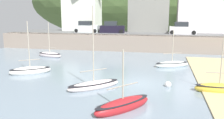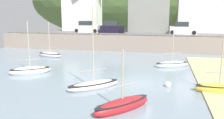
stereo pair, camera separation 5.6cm
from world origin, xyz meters
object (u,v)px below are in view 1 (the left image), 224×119
(waterfront_building_left, at_px, (82,8))
(waterfront_building_right, at_px, (205,1))
(fishing_boat_green, at_px, (50,55))
(parked_car_by_wall, at_px, (112,28))
(motorboat_with_cabin, at_px, (219,88))
(parked_car_end_of_row, at_px, (182,29))
(dinghy_open_wooden, at_px, (30,70))
(parked_car_near_slipway, at_px, (87,28))
(rowboat_small_beached, at_px, (172,64))
(sailboat_white_hull, at_px, (94,85))
(sailboat_blue_trim, at_px, (123,105))
(mooring_buoy, at_px, (168,85))

(waterfront_building_left, relative_size, waterfront_building_right, 0.79)
(fishing_boat_green, bearing_deg, waterfront_building_left, 106.39)
(waterfront_building_left, bearing_deg, parked_car_by_wall, -33.68)
(motorboat_with_cabin, height_order, parked_car_end_of_row, motorboat_with_cabin)
(dinghy_open_wooden, bearing_deg, parked_car_near_slipway, 57.57)
(waterfront_building_left, relative_size, rowboat_small_beached, 2.00)
(rowboat_small_beached, relative_size, parked_car_by_wall, 0.99)
(motorboat_with_cabin, distance_m, parked_car_end_of_row, 22.05)
(sailboat_white_hull, bearing_deg, parked_car_by_wall, 55.41)
(waterfront_building_right, relative_size, rowboat_small_beached, 2.54)
(sailboat_blue_trim, relative_size, rowboat_small_beached, 0.97)
(waterfront_building_left, distance_m, dinghy_open_wooden, 24.99)
(motorboat_with_cabin, distance_m, sailboat_white_hull, 9.63)
(sailboat_blue_trim, bearing_deg, sailboat_white_hull, 77.71)
(waterfront_building_left, height_order, mooring_buoy, waterfront_building_left)
(motorboat_with_cabin, relative_size, parked_car_by_wall, 1.09)
(waterfront_building_left, relative_size, parked_car_end_of_row, 2.02)
(sailboat_white_hull, bearing_deg, parked_car_end_of_row, 27.39)
(sailboat_blue_trim, xyz_separation_m, parked_car_near_slipway, (-10.78, 26.62, 2.90))
(parked_car_by_wall, bearing_deg, sailboat_white_hull, -86.05)
(sailboat_blue_trim, xyz_separation_m, parked_car_end_of_row, (5.19, 26.62, 2.90))
(waterfront_building_right, height_order, parked_car_end_of_row, waterfront_building_right)
(mooring_buoy, bearing_deg, parked_car_near_slipway, 122.80)
(waterfront_building_left, relative_size, sailboat_blue_trim, 2.07)
(waterfront_building_right, distance_m, mooring_buoy, 27.42)
(parked_car_by_wall, bearing_deg, mooring_buoy, -70.97)
(waterfront_building_right, bearing_deg, sailboat_blue_trim, -106.08)
(fishing_boat_green, bearing_deg, waterfront_building_right, 50.02)
(parked_car_by_wall, bearing_deg, parked_car_end_of_row, -4.29)
(sailboat_white_hull, relative_size, parked_car_near_slipway, 1.60)
(rowboat_small_beached, bearing_deg, sailboat_blue_trim, -130.54)
(motorboat_with_cabin, bearing_deg, parked_car_end_of_row, 92.49)
(sailboat_white_hull, bearing_deg, parked_car_near_slipway, 66.09)
(dinghy_open_wooden, bearing_deg, sailboat_blue_trim, -67.78)
(waterfront_building_left, height_order, parked_car_end_of_row, waterfront_building_left)
(fishing_boat_green, relative_size, parked_car_end_of_row, 1.16)
(parked_car_near_slipway, bearing_deg, rowboat_small_beached, -44.33)
(waterfront_building_right, distance_m, motorboat_with_cabin, 27.45)
(sailboat_blue_trim, distance_m, parked_car_by_wall, 27.50)
(fishing_boat_green, relative_size, sailboat_white_hull, 0.72)
(sailboat_white_hull, bearing_deg, mooring_buoy, -27.17)
(dinghy_open_wooden, xyz_separation_m, fishing_boat_green, (-2.18, 8.77, -0.03))
(waterfront_building_right, height_order, motorboat_with_cabin, waterfront_building_right)
(mooring_buoy, bearing_deg, sailboat_blue_trim, -117.15)
(motorboat_with_cabin, height_order, sailboat_white_hull, sailboat_white_hull)
(sailboat_blue_trim, bearing_deg, fishing_boat_green, 78.51)
(dinghy_open_wooden, bearing_deg, parked_car_end_of_row, 17.85)
(parked_car_end_of_row, bearing_deg, waterfront_building_right, 49.68)
(dinghy_open_wooden, bearing_deg, motorboat_with_cabin, -41.17)
(motorboat_with_cabin, bearing_deg, sailboat_white_hull, -175.66)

